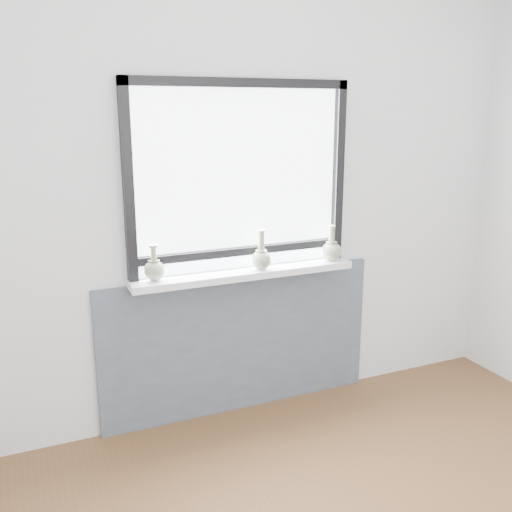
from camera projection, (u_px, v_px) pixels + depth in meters
name	position (u px, v px, depth m)	size (l,w,h in m)	color
back_wall	(238.00, 198.00, 3.23)	(3.60, 0.02, 2.60)	silver
apron_panel	(241.00, 342.00, 3.42)	(1.70, 0.03, 0.86)	#525D6B
windowsill	(245.00, 273.00, 3.25)	(1.32, 0.18, 0.04)	white
window	(240.00, 174.00, 3.17)	(1.30, 0.06, 1.05)	black
vase_a	(154.00, 269.00, 3.04)	(0.12, 0.12, 0.19)	gray
vase_b	(261.00, 258.00, 3.24)	(0.12, 0.12, 0.23)	gray
vase_c	(331.00, 250.00, 3.43)	(0.12, 0.12, 0.22)	gray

